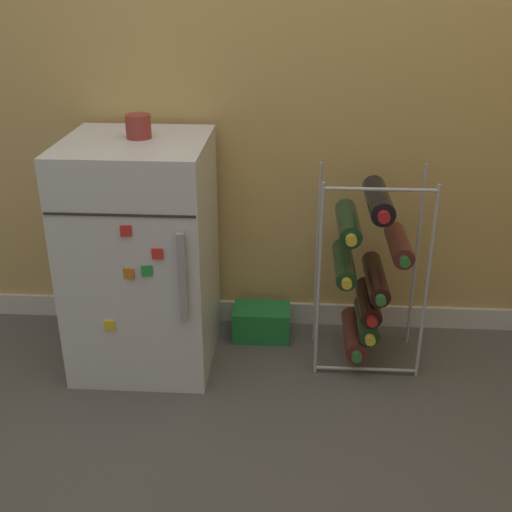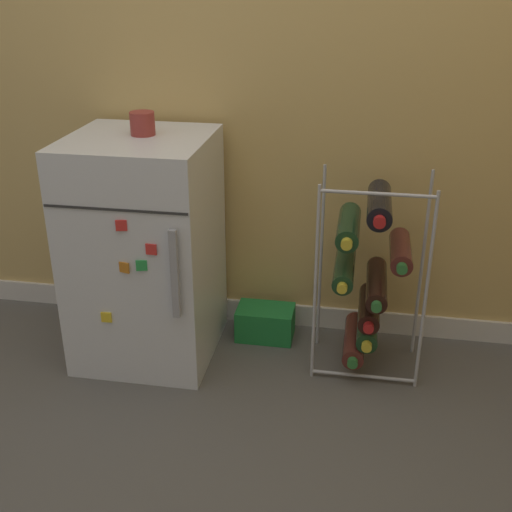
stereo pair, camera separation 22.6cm
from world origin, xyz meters
name	(u,v)px [view 2 (the right image)]	position (x,y,z in m)	size (l,w,h in m)	color
ground_plane	(249,427)	(0.00, 0.00, 0.00)	(14.00, 14.00, 0.00)	#56544F
wall_back	(285,1)	(0.00, 0.70, 1.24)	(7.06, 0.07, 2.50)	tan
mini_fridge	(146,250)	(-0.45, 0.40, 0.41)	(0.48, 0.51, 0.83)	silver
wine_rack	(367,275)	(0.34, 0.42, 0.37)	(0.38, 0.33, 0.72)	#B2B2B7
soda_box	(265,322)	(-0.04, 0.55, 0.06)	(0.22, 0.14, 0.13)	#1E7F38
fridge_top_cup	(142,123)	(-0.44, 0.43, 0.87)	(0.08, 0.08, 0.08)	maroon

